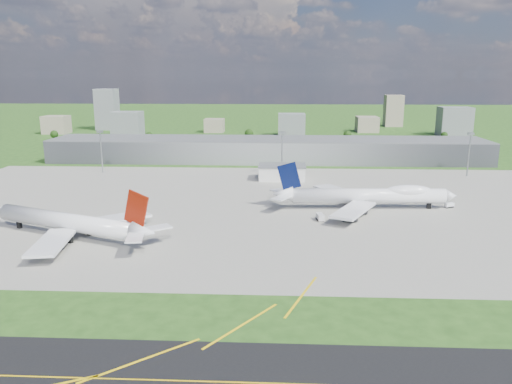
{
  "coord_description": "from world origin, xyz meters",
  "views": [
    {
      "loc": [
        8.52,
        -181.23,
        58.84
      ],
      "look_at": [
        -1.56,
        29.94,
        9.0
      ],
      "focal_mm": 35.0,
      "sensor_mm": 36.0,
      "label": 1
    }
  ],
  "objects_px": {
    "airliner_blue_quad": "(368,196)",
    "van_white_near": "(320,217)",
    "airliner_red_twin": "(72,223)",
    "van_white_far": "(449,205)",
    "tug_yellow": "(138,228)"
  },
  "relations": [
    {
      "from": "airliner_red_twin",
      "to": "airliner_blue_quad",
      "type": "xyz_separation_m",
      "value": [
        116.07,
        46.43,
        0.37
      ]
    },
    {
      "from": "airliner_blue_quad",
      "to": "van_white_near",
      "type": "relative_size",
      "value": 13.93
    },
    {
      "from": "airliner_red_twin",
      "to": "tug_yellow",
      "type": "relative_size",
      "value": 20.14
    },
    {
      "from": "airliner_red_twin",
      "to": "van_white_near",
      "type": "bearing_deg",
      "value": -141.66
    },
    {
      "from": "airliner_blue_quad",
      "to": "tug_yellow",
      "type": "relative_size",
      "value": 22.63
    },
    {
      "from": "airliner_red_twin",
      "to": "van_white_far",
      "type": "height_order",
      "value": "airliner_red_twin"
    },
    {
      "from": "tug_yellow",
      "to": "van_white_far",
      "type": "distance_m",
      "value": 137.58
    },
    {
      "from": "tug_yellow",
      "to": "van_white_near",
      "type": "xyz_separation_m",
      "value": [
        71.85,
        15.99,
        0.56
      ]
    },
    {
      "from": "van_white_far",
      "to": "van_white_near",
      "type": "bearing_deg",
      "value": 179.1
    },
    {
      "from": "airliner_red_twin",
      "to": "van_white_far",
      "type": "distance_m",
      "value": 161.21
    },
    {
      "from": "tug_yellow",
      "to": "van_white_far",
      "type": "xyz_separation_m",
      "value": [
        131.9,
        39.14,
        0.28
      ]
    },
    {
      "from": "van_white_far",
      "to": "tug_yellow",
      "type": "bearing_deg",
      "value": 174.53
    },
    {
      "from": "airliner_red_twin",
      "to": "tug_yellow",
      "type": "height_order",
      "value": "airliner_red_twin"
    },
    {
      "from": "van_white_near",
      "to": "airliner_red_twin",
      "type": "bearing_deg",
      "value": 96.45
    },
    {
      "from": "tug_yellow",
      "to": "van_white_near",
      "type": "relative_size",
      "value": 0.62
    }
  ]
}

